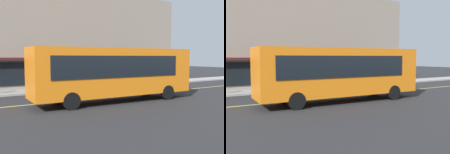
# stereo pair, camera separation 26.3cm
# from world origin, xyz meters

# --- Properties ---
(ground) EXTENTS (120.00, 120.00, 0.00)m
(ground) POSITION_xyz_m (0.00, 0.00, 0.00)
(ground) COLOR #28282B
(sidewalk) EXTENTS (80.00, 2.51, 0.15)m
(sidewalk) POSITION_xyz_m (0.00, 5.53, 0.07)
(sidewalk) COLOR #9E9B93
(sidewalk) RESTS_ON ground
(lane_centre_stripe) EXTENTS (36.00, 0.16, 0.01)m
(lane_centre_stripe) POSITION_xyz_m (0.00, 0.00, 0.00)
(lane_centre_stripe) COLOR #D8D14C
(lane_centre_stripe) RESTS_ON ground
(storefront_building) EXTENTS (27.37, 11.07, 9.58)m
(storefront_building) POSITION_xyz_m (2.34, 12.01, 4.78)
(storefront_building) COLOR gray
(storefront_building) RESTS_ON ground
(bus) EXTENTS (11.22, 2.97, 3.50)m
(bus) POSITION_xyz_m (2.23, -1.85, 1.99)
(bus) COLOR orange
(bus) RESTS_ON ground
(traffic_light) EXTENTS (0.30, 0.52, 3.20)m
(traffic_light) POSITION_xyz_m (-0.41, 5.06, 2.53)
(traffic_light) COLOR #2D2D33
(traffic_light) RESTS_ON sidewalk
(pedestrian_waiting) EXTENTS (0.34, 0.34, 1.75)m
(pedestrian_waiting) POSITION_xyz_m (7.92, 5.40, 1.21)
(pedestrian_waiting) COLOR black
(pedestrian_waiting) RESTS_ON sidewalk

